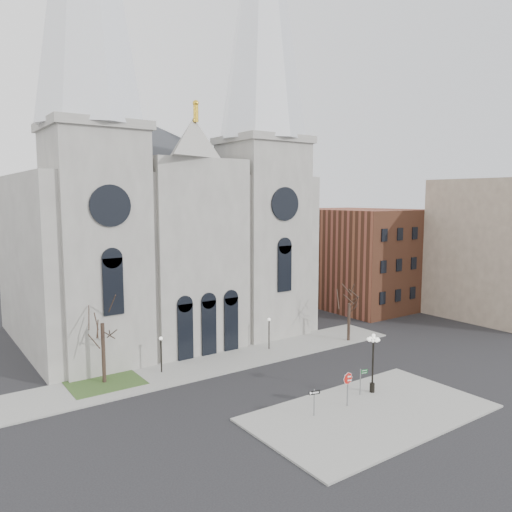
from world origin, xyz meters
TOP-DOWN VIEW (x-y plane):
  - ground at (0.00, 0.00)m, footprint 160.00×160.00m
  - sidewalk_near at (3.00, -5.00)m, footprint 18.00×10.00m
  - sidewalk_far at (0.00, 11.00)m, footprint 40.00×6.00m
  - grass_patch at (-11.00, 12.00)m, footprint 6.00×5.00m
  - cathedral at (0.00, 22.86)m, footprint 33.00×26.66m
  - bg_building_brick at (30.00, 22.00)m, footprint 14.00×18.00m
  - bg_building_tan at (38.00, 6.00)m, footprint 10.00×14.00m
  - tree_left at (-11.00, 12.00)m, footprint 3.20×3.20m
  - tree_right at (15.00, 9.00)m, footprint 3.20×3.20m
  - ped_lamp_left at (-6.00, 11.50)m, footprint 0.32×0.32m
  - ped_lamp_right at (6.00, 11.50)m, footprint 0.32×0.32m
  - stop_sign at (2.33, -3.27)m, footprint 0.89×0.35m
  - globe_lamp at (5.91, -2.51)m, footprint 1.20×1.20m
  - one_way_sign at (-0.84, -3.10)m, footprint 0.84×0.29m
  - street_name_sign at (4.79, -2.35)m, footprint 0.66×0.20m

SIDE VIEW (x-z plane):
  - ground at x=0.00m, z-range 0.00..0.00m
  - sidewalk_near at x=3.00m, z-range 0.00..0.14m
  - sidewalk_far at x=0.00m, z-range 0.00..0.14m
  - grass_patch at x=-11.00m, z-range 0.00..0.18m
  - street_name_sign at x=4.79m, z-range 0.34..2.44m
  - one_way_sign at x=-0.84m, z-range 0.51..2.48m
  - stop_sign at x=2.33m, z-range 0.69..3.31m
  - ped_lamp_left at x=-6.00m, z-range 0.70..3.96m
  - ped_lamp_right at x=6.00m, z-range 0.70..3.96m
  - globe_lamp at x=5.91m, z-range 0.76..5.57m
  - tree_right at x=15.00m, z-range 1.47..7.47m
  - tree_left at x=-11.00m, z-range 1.83..9.33m
  - bg_building_brick at x=30.00m, z-range 0.00..14.00m
  - bg_building_tan at x=38.00m, z-range 0.00..18.00m
  - cathedral at x=0.00m, z-range -8.52..45.48m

